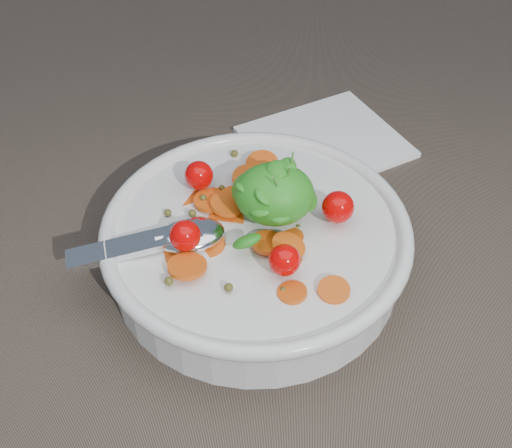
{
  "coord_description": "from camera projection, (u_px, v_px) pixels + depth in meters",
  "views": [
    {
      "loc": [
        0.01,
        -0.4,
        0.44
      ],
      "look_at": [
        -0.01,
        -0.0,
        0.05
      ],
      "focal_mm": 45.0,
      "sensor_mm": 36.0,
      "label": 1
    }
  ],
  "objects": [
    {
      "name": "bowl",
      "position": [
        256.0,
        242.0,
        0.56
      ],
      "size": [
        0.29,
        0.27,
        0.11
      ],
      "color": "white",
      "rests_on": "ground"
    },
    {
      "name": "ground",
      "position": [
        270.0,
        263.0,
        0.59
      ],
      "size": [
        6.0,
        6.0,
        0.0
      ],
      "primitive_type": "plane",
      "color": "brown",
      "rests_on": "ground"
    },
    {
      "name": "napkin",
      "position": [
        325.0,
        142.0,
        0.71
      ],
      "size": [
        0.21,
        0.2,
        0.01
      ],
      "primitive_type": "cube",
      "rotation": [
        0.0,
        0.0,
        0.55
      ],
      "color": "white",
      "rests_on": "ground"
    }
  ]
}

